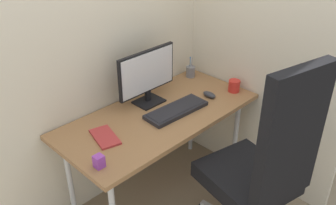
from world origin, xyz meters
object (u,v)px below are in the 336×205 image
object	(u,v)px
monitor	(147,74)
notebook	(105,137)
pen_holder	(191,71)
office_chair	(264,165)
coffee_mug	(234,86)
desk_clamp_accessory	(99,161)
mouse	(209,95)
keyboard	(176,110)

from	to	relation	value
monitor	notebook	distance (m)	0.53
monitor	pen_holder	xyz separation A→B (m)	(0.51, 0.06, -0.16)
office_chair	coffee_mug	size ratio (longest dim) A/B	11.05
notebook	desk_clamp_accessory	bearing A→B (deg)	-118.28
monitor	mouse	size ratio (longest dim) A/B	4.46
notebook	desk_clamp_accessory	distance (m)	0.27
office_chair	pen_holder	xyz separation A→B (m)	(0.46, 0.96, 0.12)
keyboard	desk_clamp_accessory	xyz separation A→B (m)	(-0.69, -0.10, 0.02)
keyboard	office_chair	bearing A→B (deg)	-88.61
keyboard	desk_clamp_accessory	bearing A→B (deg)	-171.80
office_chair	desk_clamp_accessory	distance (m)	0.92
keyboard	notebook	size ratio (longest dim) A/B	2.04
monitor	coffee_mug	xyz separation A→B (m)	(0.55, -0.33, -0.17)
mouse	notebook	distance (m)	0.84
keyboard	coffee_mug	bearing A→B (deg)	-10.57
notebook	coffee_mug	xyz separation A→B (m)	(1.02, -0.19, 0.04)
monitor	keyboard	xyz separation A→B (m)	(0.04, -0.23, -0.20)
pen_holder	coffee_mug	world-z (taller)	pen_holder
mouse	pen_holder	xyz separation A→B (m)	(0.16, 0.32, 0.03)
office_chair	mouse	size ratio (longest dim) A/B	12.31
pen_holder	desk_clamp_accessory	xyz separation A→B (m)	(-1.17, -0.39, -0.01)
mouse	notebook	size ratio (longest dim) A/B	0.48
mouse	desk_clamp_accessory	size ratio (longest dim) A/B	1.49
pen_holder	notebook	distance (m)	1.01
monitor	notebook	bearing A→B (deg)	-163.59
monitor	notebook	world-z (taller)	monitor
desk_clamp_accessory	coffee_mug	bearing A→B (deg)	0.23
coffee_mug	desk_clamp_accessory	size ratio (longest dim) A/B	1.66
office_chair	keyboard	world-z (taller)	office_chair
desk_clamp_accessory	pen_holder	bearing A→B (deg)	18.69
keyboard	desk_clamp_accessory	size ratio (longest dim) A/B	6.41
pen_holder	keyboard	bearing A→B (deg)	-148.02
desk_clamp_accessory	monitor	bearing A→B (deg)	26.95
keyboard	notebook	world-z (taller)	keyboard
mouse	monitor	bearing A→B (deg)	145.54
mouse	coffee_mug	xyz separation A→B (m)	(0.20, -0.07, 0.02)
monitor	coffee_mug	world-z (taller)	monitor
keyboard	coffee_mug	xyz separation A→B (m)	(0.51, -0.10, 0.03)
desk_clamp_accessory	mouse	bearing A→B (deg)	4.22
pen_holder	coffee_mug	bearing A→B (deg)	-84.22
keyboard	pen_holder	world-z (taller)	pen_holder
mouse	office_chair	bearing A→B (deg)	-112.93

